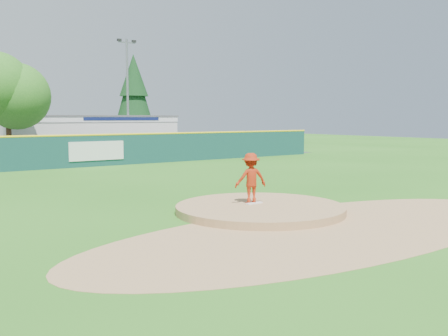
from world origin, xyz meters
TOP-DOWN VIEW (x-y plane):
  - ground at (0.00, 0.00)m, footprint 120.00×120.00m
  - pitchers_mound at (0.00, 0.00)m, footprint 5.50×5.50m
  - pitching_rubber at (0.00, 0.30)m, footprint 0.60×0.15m
  - infield_dirt_arc at (0.00, -3.00)m, footprint 15.40×15.40m
  - parking_lot at (0.00, 27.00)m, footprint 44.00×16.00m
  - pitcher at (-0.03, 0.45)m, footprint 1.21×0.91m
  - van at (4.20, 24.36)m, footprint 5.29×2.89m
  - pool_building_grp at (6.00, 31.99)m, footprint 15.20×8.20m
  - fence_banners at (-3.61, 17.92)m, footprint 14.06×0.04m
  - outfield_fence at (0.00, 18.00)m, footprint 40.00×0.14m
  - deciduous_tree at (-2.00, 25.00)m, footprint 5.60×5.60m
  - conifer_tree at (13.00, 36.00)m, footprint 4.40×4.40m
  - light_pole_right at (9.00, 29.00)m, footprint 1.75×0.25m

SIDE VIEW (x-z plane):
  - ground at x=0.00m, z-range 0.00..0.00m
  - pitchers_mound at x=0.00m, z-range -0.25..0.25m
  - infield_dirt_arc at x=0.00m, z-range 0.00..0.01m
  - parking_lot at x=0.00m, z-range 0.00..0.02m
  - pitching_rubber at x=0.00m, z-range 0.25..0.29m
  - van at x=4.20m, z-range 0.02..1.43m
  - fence_banners at x=-3.61m, z-range 0.40..1.60m
  - pitcher at x=-0.03m, z-range 0.25..1.92m
  - outfield_fence at x=0.00m, z-range 0.05..2.12m
  - pool_building_grp at x=6.00m, z-range 0.01..3.32m
  - deciduous_tree at x=-2.00m, z-range 0.87..8.23m
  - conifer_tree at x=13.00m, z-range 0.79..10.29m
  - light_pole_right at x=9.00m, z-range 0.54..10.54m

